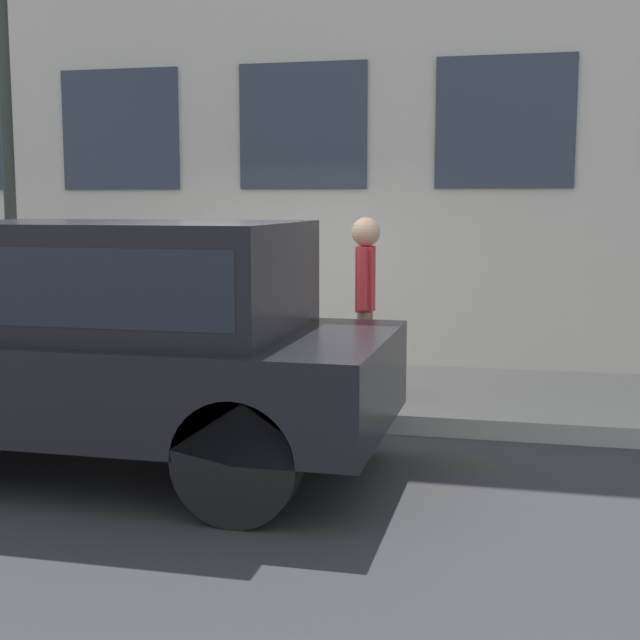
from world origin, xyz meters
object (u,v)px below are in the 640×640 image
at_px(fire_hydrant, 275,355).
at_px(parked_truck_charcoal_near, 114,329).
at_px(person, 365,290).
at_px(street_lamp, 2,31).

bearing_deg(fire_hydrant, parked_truck_charcoal_near, 160.52).
distance_m(fire_hydrant, person, 1.06).
bearing_deg(person, street_lamp, 46.89).
xyz_separation_m(fire_hydrant, parked_truck_charcoal_near, (-1.94, 0.69, 0.50)).
bearing_deg(street_lamp, fire_hydrant, -92.26).
bearing_deg(person, fire_hydrant, 63.02).
xyz_separation_m(parked_truck_charcoal_near, street_lamp, (2.05, 2.12, 2.62)).
bearing_deg(parked_truck_charcoal_near, street_lamp, 46.03).
xyz_separation_m(fire_hydrant, street_lamp, (0.11, 2.81, 3.11)).
distance_m(parked_truck_charcoal_near, street_lamp, 3.94).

